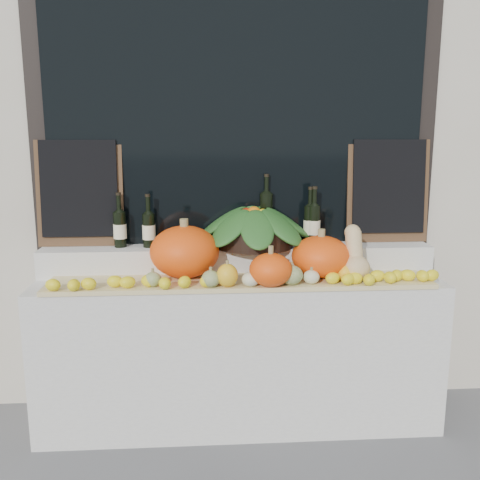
% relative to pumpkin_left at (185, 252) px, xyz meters
% --- Properties ---
extents(storefront_facade, '(7.00, 0.94, 4.50)m').
position_rel_pumpkin_left_xyz_m(storefront_facade, '(0.31, 0.76, 1.20)').
color(storefront_facade, beige).
rests_on(storefront_facade, ground).
extents(display_sill, '(2.30, 0.55, 0.88)m').
position_rel_pumpkin_left_xyz_m(display_sill, '(0.31, 0.04, -0.61)').
color(display_sill, silver).
rests_on(display_sill, ground).
extents(rear_tier, '(2.30, 0.25, 0.16)m').
position_rel_pumpkin_left_xyz_m(rear_tier, '(0.31, 0.19, -0.09)').
color(rear_tier, silver).
rests_on(rear_tier, display_sill).
extents(straw_bedding, '(2.10, 0.32, 0.02)m').
position_rel_pumpkin_left_xyz_m(straw_bedding, '(0.31, -0.09, -0.16)').
color(straw_bedding, tan).
rests_on(straw_bedding, display_sill).
extents(pumpkin_left, '(0.51, 0.51, 0.29)m').
position_rel_pumpkin_left_xyz_m(pumpkin_left, '(0.00, 0.00, 0.00)').
color(pumpkin_left, '#FF530D').
rests_on(pumpkin_left, straw_bedding).
extents(pumpkin_right, '(0.35, 0.35, 0.23)m').
position_rel_pumpkin_left_xyz_m(pumpkin_right, '(0.76, -0.05, -0.03)').
color(pumpkin_right, '#FF530D').
rests_on(pumpkin_right, straw_bedding).
extents(pumpkin_center, '(0.29, 0.29, 0.18)m').
position_rel_pumpkin_left_xyz_m(pumpkin_center, '(0.46, -0.21, -0.06)').
color(pumpkin_center, '#FF530D').
rests_on(pumpkin_center, straw_bedding).
extents(butternut_squash, '(0.15, 0.21, 0.29)m').
position_rel_pumpkin_left_xyz_m(butternut_squash, '(0.94, -0.11, -0.02)').
color(butternut_squash, '#D6B47E').
rests_on(butternut_squash, straw_bedding).
extents(decorative_gourds, '(1.12, 0.16, 0.15)m').
position_rel_pumpkin_left_xyz_m(decorative_gourds, '(0.39, -0.19, -0.10)').
color(decorative_gourds, '#3A641E').
rests_on(decorative_gourds, straw_bedding).
extents(lemon_heap, '(2.20, 0.16, 0.06)m').
position_rel_pumpkin_left_xyz_m(lemon_heap, '(0.31, -0.20, -0.11)').
color(lemon_heap, yellow).
rests_on(lemon_heap, straw_bedding).
extents(produce_bowl, '(0.71, 0.71, 0.25)m').
position_rel_pumpkin_left_xyz_m(produce_bowl, '(0.40, 0.17, 0.11)').
color(produce_bowl, black).
rests_on(produce_bowl, rear_tier).
extents(wine_bottle_far_left, '(0.08, 0.08, 0.32)m').
position_rel_pumpkin_left_xyz_m(wine_bottle_far_left, '(-0.38, 0.20, 0.10)').
color(wine_bottle_far_left, black).
rests_on(wine_bottle_far_left, rear_tier).
extents(wine_bottle_near_left, '(0.08, 0.08, 0.31)m').
position_rel_pumpkin_left_xyz_m(wine_bottle_near_left, '(-0.21, 0.19, 0.09)').
color(wine_bottle_near_left, black).
rests_on(wine_bottle_near_left, rear_tier).
extents(wine_bottle_tall, '(0.08, 0.08, 0.42)m').
position_rel_pumpkin_left_xyz_m(wine_bottle_tall, '(0.48, 0.24, 0.15)').
color(wine_bottle_tall, black).
rests_on(wine_bottle_tall, rear_tier).
extents(wine_bottle_near_right, '(0.08, 0.08, 0.35)m').
position_rel_pumpkin_left_xyz_m(wine_bottle_near_right, '(0.74, 0.18, 0.11)').
color(wine_bottle_near_right, black).
rests_on(wine_bottle_near_right, rear_tier).
extents(wine_bottle_far_right, '(0.08, 0.08, 0.35)m').
position_rel_pumpkin_left_xyz_m(wine_bottle_far_right, '(0.76, 0.17, 0.11)').
color(wine_bottle_far_right, black).
rests_on(wine_bottle_far_right, rear_tier).
extents(chalkboard_left, '(0.50, 0.08, 0.62)m').
position_rel_pumpkin_left_xyz_m(chalkboard_left, '(-0.61, 0.25, 0.31)').
color(chalkboard_left, '#4C331E').
rests_on(chalkboard_left, rear_tier).
extents(chalkboard_right, '(0.50, 0.08, 0.62)m').
position_rel_pumpkin_left_xyz_m(chalkboard_right, '(1.23, 0.25, 0.31)').
color(chalkboard_right, '#4C331E').
rests_on(chalkboard_right, rear_tier).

